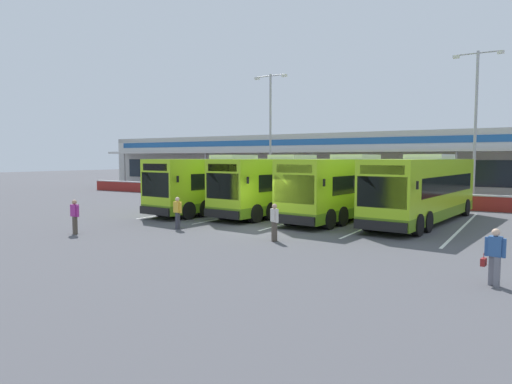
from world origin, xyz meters
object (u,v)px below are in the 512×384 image
object	(u,v)px
pedestrian_near_bin	(274,221)
coach_bus_right_centre	(423,190)
coach_bus_left_centre	(284,186)
pedestrian_with_handbag	(494,256)
lamp_post_west	(270,128)
pedestrian_child	(75,216)
pedestrian_in_dark_coat	(178,212)
coach_bus_centre	(348,188)
lamp_post_centre	(476,119)
coach_bus_leftmost	(225,184)

from	to	relation	value
pedestrian_near_bin	coach_bus_right_centre	bearing A→B (deg)	64.93
coach_bus_left_centre	pedestrian_with_handbag	world-z (taller)	coach_bus_left_centre
pedestrian_near_bin	lamp_post_west	bearing A→B (deg)	120.15
pedestrian_child	pedestrian_in_dark_coat	bearing A→B (deg)	49.39
pedestrian_in_dark_coat	pedestrian_near_bin	bearing A→B (deg)	-3.39
coach_bus_right_centre	coach_bus_centre	bearing A→B (deg)	-177.06
coach_bus_right_centre	lamp_post_centre	bearing A→B (deg)	80.85
coach_bus_right_centre	pedestrian_child	xyz separation A→B (m)	(-13.17, -12.47, -0.91)
coach_bus_left_centre	pedestrian_child	world-z (taller)	coach_bus_left_centre
coach_bus_left_centre	coach_bus_right_centre	xyz separation A→B (m)	(8.57, 0.18, 0.00)
pedestrian_in_dark_coat	lamp_post_west	distance (m)	19.84
coach_bus_leftmost	pedestrian_with_handbag	world-z (taller)	coach_bus_leftmost
coach_bus_right_centre	pedestrian_child	distance (m)	18.16
coach_bus_left_centre	lamp_post_centre	bearing A→B (deg)	43.62
coach_bus_centre	pedestrian_in_dark_coat	world-z (taller)	coach_bus_centre
pedestrian_in_dark_coat	coach_bus_right_centre	bearing A→B (deg)	41.29
pedestrian_with_handbag	pedestrian_child	xyz separation A→B (m)	(-17.46, -0.54, 0.02)
coach_bus_leftmost	lamp_post_west	xyz separation A→B (m)	(-2.52, 10.62, 4.50)
pedestrian_child	lamp_post_centre	size ratio (longest dim) A/B	0.15
coach_bus_leftmost	pedestrian_child	xyz separation A→B (m)	(-0.53, -11.41, -0.91)
coach_bus_centre	lamp_post_centre	bearing A→B (deg)	59.22
pedestrian_with_handbag	pedestrian_in_dark_coat	distance (m)	14.66
pedestrian_with_handbag	coach_bus_right_centre	bearing A→B (deg)	109.79
pedestrian_child	pedestrian_near_bin	distance (m)	9.48
coach_bus_left_centre	lamp_post_west	bearing A→B (deg)	124.06
pedestrian_near_bin	coach_bus_leftmost	bearing A→B (deg)	135.90
coach_bus_centre	pedestrian_child	size ratio (longest dim) A/B	7.62
pedestrian_with_handbag	coach_bus_centre	bearing A→B (deg)	126.05
coach_bus_left_centre	coach_bus_right_centre	world-z (taller)	same
lamp_post_centre	pedestrian_child	bearing A→B (deg)	-123.84
coach_bus_leftmost	lamp_post_west	world-z (taller)	lamp_post_west
coach_bus_left_centre	coach_bus_centre	distance (m)	4.34
coach_bus_left_centre	pedestrian_child	distance (m)	13.15
coach_bus_centre	pedestrian_child	bearing A→B (deg)	-126.11
coach_bus_left_centre	pedestrian_with_handbag	distance (m)	17.45
pedestrian_with_handbag	lamp_post_west	bearing A→B (deg)	132.14
pedestrian_near_bin	lamp_post_west	size ratio (longest dim) A/B	0.15
coach_bus_left_centre	coach_bus_right_centre	size ratio (longest dim) A/B	1.00
pedestrian_near_bin	coach_bus_left_centre	bearing A→B (deg)	115.53
pedestrian_with_handbag	lamp_post_centre	xyz separation A→B (m)	(-2.77, 21.37, 5.43)
coach_bus_left_centre	coach_bus_centre	xyz separation A→B (m)	(4.34, -0.04, 0.00)
coach_bus_centre	pedestrian_in_dark_coat	size ratio (longest dim) A/B	7.62
coach_bus_leftmost	pedestrian_in_dark_coat	xyz separation A→B (m)	(2.60, -7.76, -0.91)
coach_bus_left_centre	pedestrian_in_dark_coat	bearing A→B (deg)	-99.64
pedestrian_with_handbag	lamp_post_centre	world-z (taller)	lamp_post_centre
pedestrian_in_dark_coat	lamp_post_centre	size ratio (longest dim) A/B	0.15
pedestrian_with_handbag	pedestrian_near_bin	distance (m)	9.01
pedestrian_in_dark_coat	pedestrian_child	bearing A→B (deg)	-130.61
pedestrian_near_bin	lamp_post_centre	size ratio (longest dim) A/B	0.15
pedestrian_child	coach_bus_centre	bearing A→B (deg)	53.89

